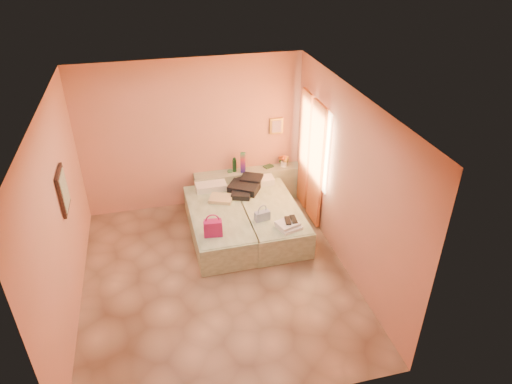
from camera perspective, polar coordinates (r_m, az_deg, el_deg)
ground at (r=7.17m, az=-4.86°, el=-10.54°), size 4.50×4.50×0.00m
room_walls at (r=6.67m, az=-4.60°, el=4.56°), size 4.02×4.51×2.81m
headboard_ledge at (r=8.82m, az=-0.99°, el=0.85°), size 2.05×0.30×0.65m
bed_left at (r=7.87m, az=-4.66°, el=-4.00°), size 0.93×2.01×0.50m
bed_right at (r=8.02m, az=1.69°, el=-3.14°), size 0.93×2.01×0.50m
water_bottle at (r=8.57m, az=-2.71°, el=3.40°), size 0.10×0.10×0.27m
rainbow_box at (r=8.52m, az=-1.63°, el=3.70°), size 0.11×0.11×0.39m
small_dish at (r=8.61m, az=-3.27°, el=2.61°), size 0.11×0.11×0.03m
green_book at (r=8.78m, az=1.55°, el=3.22°), size 0.21×0.19×0.03m
flower_vase at (r=8.77m, az=3.50°, el=4.05°), size 0.27×0.27×0.27m
magenta_handbag at (r=7.11m, az=-5.41°, el=-4.45°), size 0.30×0.19×0.27m
khaki_garment at (r=8.02m, az=-4.40°, el=-0.83°), size 0.48×0.43×0.07m
clothes_pile at (r=8.26m, az=-1.20°, el=0.69°), size 0.75×0.75×0.17m
blue_handbag at (r=7.45m, az=0.79°, el=-2.99°), size 0.26×0.15×0.16m
towel_stack at (r=7.30m, az=4.14°, el=-4.19°), size 0.42×0.38×0.10m
sandal_pair at (r=7.32m, az=4.38°, el=-3.53°), size 0.20×0.25×0.02m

